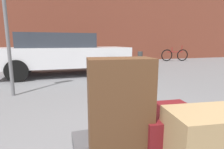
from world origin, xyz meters
TOP-DOWN VIEW (x-y plane):
  - suitcase_maroon_rear_right at (0.11, 0.08)m, footprint 0.55×0.50m
  - duffel_bag_tan_front_left at (0.22, -0.26)m, footprint 0.64×0.40m
  - suitcase_brown_stacked_top at (-0.31, 0.04)m, footprint 0.46×0.27m
  - parked_car at (-0.44, 5.41)m, footprint 4.32×1.96m
  - bicycle_leaning at (6.35, 8.24)m, footprint 1.75×0.34m
  - bollard_kerb_near at (2.07, 7.20)m, footprint 0.26×0.26m
  - bollard_kerb_mid at (3.44, 7.20)m, footprint 0.26×0.26m
  - no_parking_sign at (-1.62, 3.08)m, footprint 0.50×0.10m

SIDE VIEW (x-z plane):
  - bollard_kerb_near at x=2.07m, z-range 0.00..0.68m
  - bollard_kerb_mid at x=3.44m, z-range 0.00..0.68m
  - bicycle_leaning at x=6.35m, z-range -0.11..0.85m
  - suitcase_maroon_rear_right at x=0.11m, z-range 0.34..0.59m
  - duffel_bag_tan_front_left at x=0.22m, z-range 0.34..0.70m
  - suitcase_brown_stacked_top at x=-0.31m, z-range 0.34..1.02m
  - parked_car at x=-0.44m, z-range 0.05..1.47m
  - no_parking_sign at x=-1.62m, z-range 0.29..2.85m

